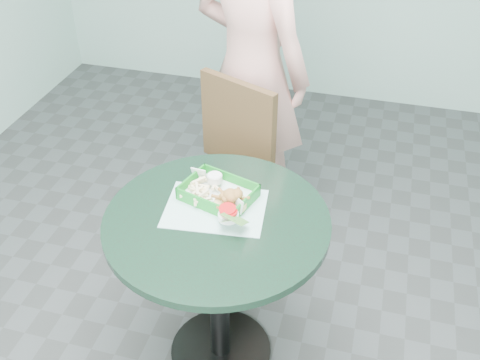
% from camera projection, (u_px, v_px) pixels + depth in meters
% --- Properties ---
extents(floor, '(4.00, 5.00, 0.02)m').
position_uv_depth(floor, '(221.00, 351.00, 2.46)').
color(floor, '#303335').
rests_on(floor, ground).
extents(cafe_table, '(0.82, 0.82, 0.75)m').
position_uv_depth(cafe_table, '(218.00, 256.00, 2.12)').
color(cafe_table, black).
rests_on(cafe_table, floor).
extents(dining_chair, '(0.42, 0.42, 0.93)m').
position_uv_depth(dining_chair, '(232.00, 166.00, 2.67)').
color(dining_chair, '#492C13').
rests_on(dining_chair, floor).
extents(diner_person, '(0.88, 0.74, 2.05)m').
position_uv_depth(diner_person, '(251.00, 41.00, 2.64)').
color(diner_person, '#DD998F').
rests_on(diner_person, floor).
extents(placemat, '(0.39, 0.31, 0.00)m').
position_uv_depth(placemat, '(215.00, 213.00, 2.06)').
color(placemat, '#A1CFCC').
rests_on(placemat, cafe_table).
extents(food_basket, '(0.26, 0.19, 0.05)m').
position_uv_depth(food_basket, '(218.00, 199.00, 2.10)').
color(food_basket, '#118421').
rests_on(food_basket, placemat).
extents(crab_sandwich, '(0.12, 0.12, 0.07)m').
position_uv_depth(crab_sandwich, '(235.00, 200.00, 2.04)').
color(crab_sandwich, tan).
rests_on(crab_sandwich, food_basket).
extents(fries_pile, '(0.12, 0.13, 0.05)m').
position_uv_depth(fries_pile, '(204.00, 196.00, 2.07)').
color(fries_pile, '#FFE9B2').
rests_on(fries_pile, food_basket).
extents(sauce_ramekin, '(0.06, 0.06, 0.03)m').
position_uv_depth(sauce_ramekin, '(210.00, 183.00, 2.12)').
color(sauce_ramekin, silver).
rests_on(sauce_ramekin, food_basket).
extents(garnish_cup, '(0.11, 0.11, 0.04)m').
position_uv_depth(garnish_cup, '(241.00, 216.00, 1.98)').
color(garnish_cup, white).
rests_on(garnish_cup, food_basket).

